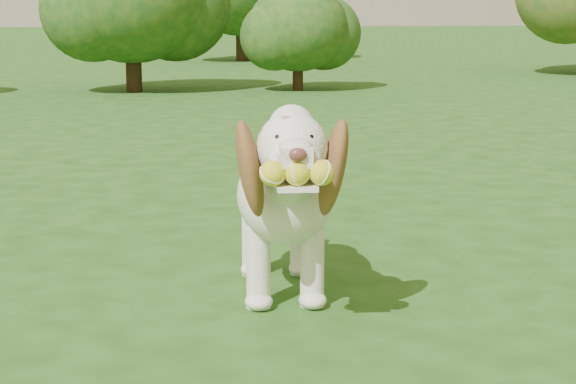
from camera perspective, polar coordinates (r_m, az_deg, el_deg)
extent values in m
plane|color=#204012|center=(3.39, 3.59, -5.62)|extent=(80.00, 80.00, 0.00)
ellipsoid|color=white|center=(3.28, -0.44, -0.18)|extent=(0.32, 0.59, 0.31)
ellipsoid|color=white|center=(3.06, -0.14, -0.33)|extent=(0.31, 0.31, 0.30)
ellipsoid|color=white|center=(3.48, -0.69, 0.33)|extent=(0.28, 0.28, 0.27)
cylinder|color=white|center=(2.93, 0.04, 0.74)|extent=(0.17, 0.24, 0.23)
sphere|color=white|center=(2.80, 0.24, 2.62)|extent=(0.22, 0.22, 0.21)
sphere|color=white|center=(2.81, 0.21, 3.82)|extent=(0.14, 0.14, 0.14)
cube|color=white|center=(2.69, 0.46, 2.16)|extent=(0.09, 0.13, 0.06)
ellipsoid|color=#592D28|center=(2.62, 0.59, 2.22)|extent=(0.05, 0.03, 0.04)
cube|color=white|center=(2.69, 0.48, 0.36)|extent=(0.12, 0.14, 0.01)
ellipsoid|color=brown|center=(2.81, -2.27, 1.38)|extent=(0.12, 0.20, 0.32)
ellipsoid|color=brown|center=(2.83, 2.70, 1.45)|extent=(0.12, 0.20, 0.32)
cylinder|color=white|center=(3.59, -0.83, 1.24)|extent=(0.06, 0.15, 0.12)
cylinder|color=white|center=(3.13, -1.77, -4.56)|extent=(0.08, 0.08, 0.26)
cylinder|color=white|center=(3.14, 1.44, -4.48)|extent=(0.08, 0.08, 0.26)
cylinder|color=white|center=(3.50, -2.10, -2.86)|extent=(0.08, 0.08, 0.26)
cylinder|color=white|center=(3.51, 0.76, -2.80)|extent=(0.08, 0.08, 0.26)
sphere|color=yellow|center=(2.64, -0.93, 1.11)|extent=(0.07, 0.07, 0.07)
sphere|color=yellow|center=(2.64, 0.55, 1.13)|extent=(0.07, 0.07, 0.07)
sphere|color=yellow|center=(2.65, 2.02, 1.15)|extent=(0.07, 0.07, 0.07)
cylinder|color=#382314|center=(11.08, 0.59, 7.04)|extent=(0.12, 0.12, 0.39)
ellipsoid|color=#144116|center=(11.05, 0.59, 9.71)|extent=(1.16, 1.16, 0.99)
cylinder|color=#382314|center=(11.02, -9.13, 7.37)|extent=(0.18, 0.18, 0.57)
cylinder|color=#382314|center=(16.85, -2.70, 9.05)|extent=(0.24, 0.24, 0.76)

